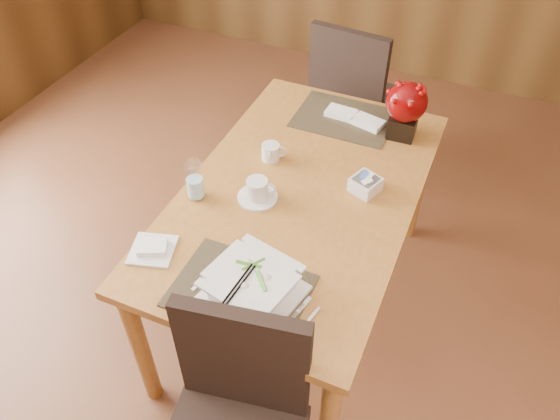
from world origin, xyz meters
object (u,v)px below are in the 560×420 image
at_px(creamer_jug, 271,152).
at_px(near_chair, 235,420).
at_px(dining_table, 300,208).
at_px(soup_setting, 252,286).
at_px(coffee_cup, 257,191).
at_px(water_glass, 194,180).
at_px(bread_plate, 153,250).
at_px(sugar_caddy, 365,185).
at_px(far_chair, 353,93).
at_px(berry_decor, 406,107).

distance_m(creamer_jug, near_chair, 1.09).
xyz_separation_m(dining_table, soup_setting, (0.05, -0.56, 0.16)).
bearing_deg(coffee_cup, water_glass, -159.42).
bearing_deg(near_chair, bread_plate, 134.59).
distance_m(coffee_cup, creamer_jug, 0.26).
distance_m(soup_setting, bread_plate, 0.42).
relative_size(sugar_caddy, far_chair, 0.11).
bearing_deg(berry_decor, bread_plate, -121.76).
bearing_deg(near_chair, soup_setting, 95.04).
bearing_deg(berry_decor, near_chair, -95.90).
bearing_deg(soup_setting, sugar_caddy, 87.13).
distance_m(dining_table, coffee_cup, 0.22).
xyz_separation_m(coffee_cup, far_chair, (0.03, 1.20, -0.24)).
relative_size(water_glass, creamer_jug, 1.67).
distance_m(water_glass, creamer_jug, 0.38).
relative_size(coffee_cup, near_chair, 0.17).
bearing_deg(bread_plate, coffee_cup, 60.48).
relative_size(creamer_jug, sugar_caddy, 0.97).
bearing_deg(soup_setting, creamer_jug, 122.28).
relative_size(dining_table, soup_setting, 4.31).
bearing_deg(water_glass, bread_plate, -90.00).
relative_size(dining_table, bread_plate, 9.67).
xyz_separation_m(sugar_caddy, far_chair, (-0.35, 0.99, -0.23)).
bearing_deg(water_glass, creamer_jug, 62.50).
distance_m(dining_table, near_chair, 0.89).
bearing_deg(sugar_caddy, soup_setting, -105.92).
bearing_deg(creamer_jug, bread_plate, -126.85).
bearing_deg(dining_table, near_chair, -81.49).
xyz_separation_m(soup_setting, sugar_caddy, (0.19, 0.66, -0.03)).
bearing_deg(sugar_caddy, creamer_jug, 175.17).
bearing_deg(far_chair, dining_table, 102.15).
distance_m(water_glass, near_chair, 0.89).
relative_size(near_chair, far_chair, 0.98).
bearing_deg(near_chair, water_glass, 116.78).
distance_m(creamer_jug, berry_decor, 0.62).
relative_size(soup_setting, near_chair, 0.36).
distance_m(soup_setting, creamer_jug, 0.74).
relative_size(berry_decor, bread_plate, 1.70).
height_order(soup_setting, water_glass, water_glass).
distance_m(bread_plate, far_chair, 1.64).
distance_m(coffee_cup, near_chair, 0.85).
bearing_deg(bread_plate, far_chair, 80.84).
distance_m(soup_setting, water_glass, 0.55).
bearing_deg(berry_decor, soup_setting, -101.87).
height_order(creamer_jug, bread_plate, creamer_jug).
bearing_deg(water_glass, berry_decor, 48.31).
relative_size(berry_decor, far_chair, 0.27).
bearing_deg(sugar_caddy, water_glass, -153.73).
bearing_deg(far_chair, berry_decor, 130.85).
height_order(soup_setting, coffee_cup, soup_setting).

